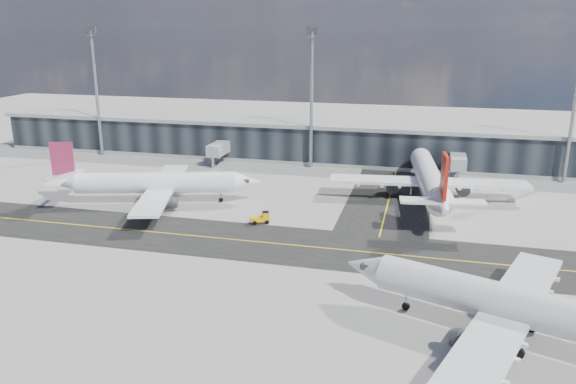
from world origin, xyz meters
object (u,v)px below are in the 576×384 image
(airliner_redtail, at_px, (429,179))
(service_van, at_px, (435,180))
(baggage_tug, at_px, (262,218))
(airliner_af, at_px, (153,183))
(airliner_near, at_px, (526,309))

(airliner_redtail, relative_size, service_van, 7.61)
(baggage_tug, bearing_deg, airliner_af, -128.49)
(airliner_redtail, height_order, service_van, airliner_redtail)
(airliner_af, distance_m, baggage_tug, 21.65)
(baggage_tug, distance_m, service_van, 39.20)
(service_van, bearing_deg, baggage_tug, -171.17)
(airliner_af, xyz_separation_m, airliner_near, (54.66, -31.92, 0.13))
(baggage_tug, bearing_deg, service_van, 114.70)
(airliner_af, xyz_separation_m, baggage_tug, (20.81, -5.37, -2.64))
(baggage_tug, height_order, service_van, baggage_tug)
(airliner_near, height_order, baggage_tug, airliner_near)
(airliner_near, bearing_deg, service_van, 28.17)
(service_van, bearing_deg, airliner_near, -121.78)
(airliner_near, bearing_deg, airliner_af, 79.77)
(airliner_redtail, bearing_deg, baggage_tug, -150.53)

